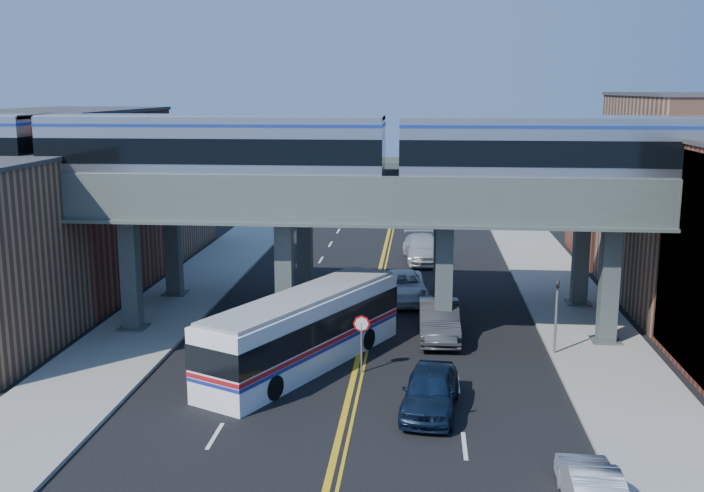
% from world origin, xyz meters
% --- Properties ---
extents(ground, '(120.00, 120.00, 0.00)m').
position_xyz_m(ground, '(0.00, 0.00, 0.00)').
color(ground, black).
rests_on(ground, ground).
extents(sidewalk_west, '(5.00, 70.00, 0.16)m').
position_xyz_m(sidewalk_west, '(-11.50, 10.00, 0.08)').
color(sidewalk_west, gray).
rests_on(sidewalk_west, ground).
extents(sidewalk_east, '(5.00, 70.00, 0.16)m').
position_xyz_m(sidewalk_east, '(11.50, 10.00, 0.08)').
color(sidewalk_east, gray).
rests_on(sidewalk_east, ground).
extents(building_west_b, '(8.00, 14.00, 11.00)m').
position_xyz_m(building_west_b, '(-18.50, 16.00, 5.50)').
color(building_west_b, brown).
rests_on(building_west_b, ground).
extents(building_west_c, '(8.00, 10.00, 8.00)m').
position_xyz_m(building_west_c, '(-18.50, 29.00, 4.00)').
color(building_west_c, '#895C46').
rests_on(building_west_c, ground).
extents(building_east_b, '(8.00, 14.00, 12.00)m').
position_xyz_m(building_east_b, '(18.50, 16.00, 6.00)').
color(building_east_b, '#895C46').
rests_on(building_east_b, ground).
extents(building_east_c, '(8.00, 10.00, 9.00)m').
position_xyz_m(building_east_c, '(18.50, 29.00, 4.50)').
color(building_east_c, brown).
rests_on(building_east_c, ground).
extents(mural_panel, '(0.10, 9.50, 9.50)m').
position_xyz_m(mural_panel, '(14.55, 4.00, 4.75)').
color(mural_panel, teal).
rests_on(mural_panel, ground).
extents(elevated_viaduct_near, '(52.00, 3.60, 7.40)m').
position_xyz_m(elevated_viaduct_near, '(0.00, 8.00, 6.47)').
color(elevated_viaduct_near, '#424C4B').
rests_on(elevated_viaduct_near, ground).
extents(elevated_viaduct_far, '(52.00, 3.60, 7.40)m').
position_xyz_m(elevated_viaduct_far, '(0.00, 15.00, 6.47)').
color(elevated_viaduct_far, '#424C4B').
rests_on(elevated_viaduct_far, ground).
extents(transit_train, '(52.03, 3.27, 3.81)m').
position_xyz_m(transit_train, '(-7.44, 8.00, 9.46)').
color(transit_train, black).
rests_on(transit_train, elevated_viaduct_near).
extents(stop_sign, '(0.76, 0.09, 2.63)m').
position_xyz_m(stop_sign, '(0.30, 3.00, 1.76)').
color(stop_sign, slate).
rests_on(stop_sign, ground).
extents(traffic_signal, '(0.15, 0.18, 4.10)m').
position_xyz_m(traffic_signal, '(9.20, 6.00, 2.30)').
color(traffic_signal, slate).
rests_on(traffic_signal, ground).
extents(transit_bus, '(8.04, 12.32, 3.20)m').
position_xyz_m(transit_bus, '(-2.35, 3.66, 1.64)').
color(transit_bus, white).
rests_on(transit_bus, ground).
extents(car_lane_a, '(2.57, 5.29, 1.74)m').
position_xyz_m(car_lane_a, '(3.30, -1.06, 0.87)').
color(car_lane_a, black).
rests_on(car_lane_a, ground).
extents(car_lane_b, '(2.08, 5.68, 1.86)m').
position_xyz_m(car_lane_b, '(3.81, 8.21, 0.93)').
color(car_lane_b, '#2F2F31').
rests_on(car_lane_b, ground).
extents(car_lane_c, '(3.29, 6.16, 1.65)m').
position_xyz_m(car_lane_c, '(1.80, 15.45, 0.82)').
color(car_lane_c, white).
rests_on(car_lane_c, ground).
extents(car_lane_d, '(3.33, 6.66, 1.86)m').
position_xyz_m(car_lane_d, '(2.98, 26.36, 0.93)').
color(car_lane_d, '#AEAFB3').
rests_on(car_lane_d, ground).
extents(car_parked_curb, '(1.56, 4.41, 1.45)m').
position_xyz_m(car_parked_curb, '(8.03, -8.00, 0.73)').
color(car_parked_curb, '#B1B1B6').
rests_on(car_parked_curb, ground).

